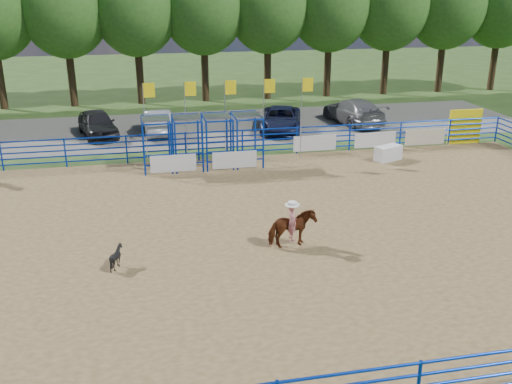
# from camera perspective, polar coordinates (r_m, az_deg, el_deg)

# --- Properties ---
(ground) EXTENTS (120.00, 120.00, 0.00)m
(ground) POSITION_cam_1_polar(r_m,az_deg,el_deg) (21.32, 3.53, -3.98)
(ground) COLOR #3B5723
(ground) RESTS_ON ground
(arena_dirt) EXTENTS (30.00, 20.00, 0.02)m
(arena_dirt) POSITION_cam_1_polar(r_m,az_deg,el_deg) (21.32, 3.53, -3.95)
(arena_dirt) COLOR olive
(arena_dirt) RESTS_ON ground
(gravel_strip) EXTENTS (40.00, 10.00, 0.01)m
(gravel_strip) POSITION_cam_1_polar(r_m,az_deg,el_deg) (37.17, -3.33, 6.53)
(gravel_strip) COLOR slate
(gravel_strip) RESTS_ON ground
(announcer_table) EXTENTS (1.58, 1.16, 0.76)m
(announcer_table) POSITION_cam_1_polar(r_m,az_deg,el_deg) (30.54, 13.08, 3.82)
(announcer_table) COLOR silver
(announcer_table) RESTS_ON arena_dirt
(horse_and_rider) EXTENTS (1.70, 0.94, 2.33)m
(horse_and_rider) POSITION_cam_1_polar(r_m,az_deg,el_deg) (19.77, 3.61, -3.35)
(horse_and_rider) COLOR #642E14
(horse_and_rider) RESTS_ON arena_dirt
(calf) EXTENTS (0.87, 0.83, 0.75)m
(calf) POSITION_cam_1_polar(r_m,az_deg,el_deg) (19.04, -13.79, -6.32)
(calf) COLOR black
(calf) RESTS_ON arena_dirt
(car_a) EXTENTS (2.89, 4.88, 1.56)m
(car_a) POSITION_cam_1_polar(r_m,az_deg,el_deg) (35.86, -15.57, 6.62)
(car_a) COLOR black
(car_a) RESTS_ON gravel_strip
(car_b) EXTENTS (1.86, 4.59, 1.48)m
(car_b) POSITION_cam_1_polar(r_m,az_deg,el_deg) (35.78, -9.88, 6.96)
(car_b) COLOR gray
(car_b) RESTS_ON gravel_strip
(car_c) EXTENTS (3.79, 5.69, 1.45)m
(car_c) POSITION_cam_1_polar(r_m,az_deg,el_deg) (35.95, 2.50, 7.28)
(car_c) COLOR #141834
(car_c) RESTS_ON gravel_strip
(car_d) EXTENTS (2.99, 5.85, 1.62)m
(car_d) POSITION_cam_1_polar(r_m,az_deg,el_deg) (38.42, 9.71, 7.98)
(car_d) COLOR slate
(car_d) RESTS_ON gravel_strip
(perimeter_fence) EXTENTS (30.10, 20.10, 1.50)m
(perimeter_fence) POSITION_cam_1_polar(r_m,az_deg,el_deg) (21.03, 3.57, -2.11)
(perimeter_fence) COLOR #0831B6
(perimeter_fence) RESTS_ON ground
(chute_assembly) EXTENTS (19.32, 2.41, 4.20)m
(chute_assembly) POSITION_cam_1_polar(r_m,az_deg,el_deg) (28.77, -4.70, 5.06)
(chute_assembly) COLOR #0831B6
(chute_assembly) RESTS_ON ground
(treeline) EXTENTS (56.40, 6.40, 11.24)m
(treeline) POSITION_cam_1_polar(r_m,az_deg,el_deg) (45.08, -5.34, 18.52)
(treeline) COLOR #3F2B19
(treeline) RESTS_ON ground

